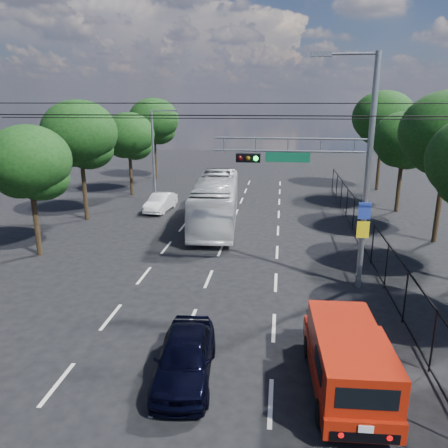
% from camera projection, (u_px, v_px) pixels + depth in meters
% --- Properties ---
extents(ground, '(120.00, 120.00, 0.00)m').
position_uv_depth(ground, '(161.00, 393.00, 11.95)').
color(ground, black).
rests_on(ground, ground).
extents(lane_markings, '(6.12, 38.00, 0.01)m').
position_uv_depth(lane_markings, '(226.00, 238.00, 25.30)').
color(lane_markings, beige).
rests_on(lane_markings, ground).
extents(signal_mast, '(6.43, 0.39, 9.50)m').
position_uv_depth(signal_mast, '(337.00, 165.00, 17.47)').
color(signal_mast, slate).
rests_on(signal_mast, ground).
extents(streetlight_left, '(2.09, 0.22, 7.08)m').
position_uv_depth(streetlight_left, '(155.00, 153.00, 32.65)').
color(streetlight_left, slate).
rests_on(streetlight_left, ground).
extents(utility_wires, '(22.00, 5.04, 0.74)m').
position_uv_depth(utility_wires, '(210.00, 112.00, 18.40)').
color(utility_wires, black).
rests_on(utility_wires, ground).
extents(fence_right, '(0.06, 34.03, 2.00)m').
position_uv_depth(fence_right, '(368.00, 236.00, 22.32)').
color(fence_right, black).
rests_on(fence_right, ground).
extents(tree_right_c, '(5.10, 5.10, 8.29)m').
position_uv_depth(tree_right_c, '(448.00, 139.00, 23.22)').
color(tree_right_c, black).
rests_on(tree_right_c, ground).
extents(tree_right_d, '(4.32, 4.32, 7.02)m').
position_uv_depth(tree_right_d, '(404.00, 143.00, 30.19)').
color(tree_right_d, black).
rests_on(tree_right_d, ground).
extents(tree_right_e, '(5.28, 5.28, 8.58)m').
position_uv_depth(tree_right_e, '(383.00, 122.00, 37.50)').
color(tree_right_e, black).
rests_on(tree_right_e, ground).
extents(tree_left_b, '(4.08, 4.08, 6.63)m').
position_uv_depth(tree_left_b, '(30.00, 167.00, 21.41)').
color(tree_left_b, black).
rests_on(tree_left_b, ground).
extents(tree_left_c, '(4.80, 4.80, 7.80)m').
position_uv_depth(tree_left_c, '(80.00, 138.00, 27.94)').
color(tree_left_c, black).
rests_on(tree_left_c, ground).
extents(tree_left_d, '(4.20, 4.20, 6.83)m').
position_uv_depth(tree_left_d, '(129.00, 138.00, 35.70)').
color(tree_left_d, black).
rests_on(tree_left_d, ground).
extents(tree_left_e, '(4.92, 4.92, 7.99)m').
position_uv_depth(tree_left_e, '(154.00, 123.00, 43.14)').
color(tree_left_e, black).
rests_on(tree_left_e, ground).
extents(red_pickup, '(2.07, 5.12, 1.87)m').
position_uv_depth(red_pickup, '(347.00, 358.00, 11.80)').
color(red_pickup, black).
rests_on(red_pickup, ground).
extents(navy_hatchback, '(1.93, 4.09, 1.35)m').
position_uv_depth(navy_hatchback, '(185.00, 357.00, 12.45)').
color(navy_hatchback, black).
rests_on(navy_hatchback, ground).
extents(white_bus, '(3.41, 11.01, 3.02)m').
position_uv_depth(white_bus, '(216.00, 201.00, 27.87)').
color(white_bus, silver).
rests_on(white_bus, ground).
extents(white_van, '(1.66, 3.89, 1.25)m').
position_uv_depth(white_van, '(161.00, 202.00, 31.51)').
color(white_van, silver).
rests_on(white_van, ground).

